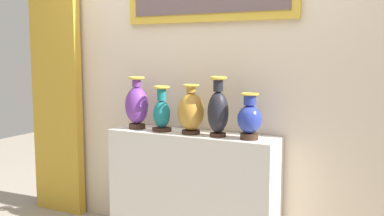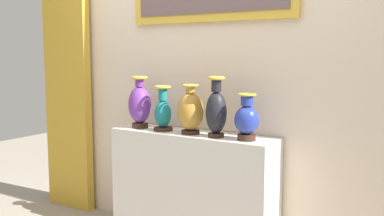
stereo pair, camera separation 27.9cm
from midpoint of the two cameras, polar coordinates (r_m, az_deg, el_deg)
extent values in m
cube|color=silver|center=(3.29, 2.48, -10.52)|extent=(1.27, 0.32, 0.84)
cube|color=beige|center=(3.33, 4.47, 8.17)|extent=(3.44, 0.10, 2.96)
cube|color=gold|center=(4.08, -14.10, 5.58)|extent=(0.51, 0.08, 2.65)
cylinder|color=#382319|center=(3.41, -4.45, -2.28)|extent=(0.13, 0.13, 0.04)
ellipsoid|color=#6B3393|center=(3.39, -4.47, 0.40)|extent=(0.18, 0.18, 0.28)
cylinder|color=#6B3393|center=(3.37, -4.50, 3.37)|extent=(0.06, 0.06, 0.07)
torus|color=gold|center=(3.37, -4.51, 3.95)|extent=(0.13, 0.13, 0.02)
cylinder|color=#382319|center=(3.28, -1.35, -2.76)|extent=(0.14, 0.14, 0.03)
ellipsoid|color=#19727A|center=(3.26, -1.36, -0.78)|extent=(0.13, 0.13, 0.20)
cylinder|color=#19727A|center=(3.24, -1.36, 1.87)|extent=(0.07, 0.07, 0.10)
torus|color=gold|center=(3.24, -1.37, 2.74)|extent=(0.13, 0.13, 0.02)
cylinder|color=#382319|center=(3.15, 2.34, -3.16)|extent=(0.13, 0.13, 0.03)
ellipsoid|color=#B27F2D|center=(3.13, 2.36, -0.49)|extent=(0.19, 0.19, 0.27)
cylinder|color=#B27F2D|center=(3.11, 2.37, 2.46)|extent=(0.07, 0.07, 0.05)
torus|color=gold|center=(3.11, 2.37, 2.95)|extent=(0.12, 0.12, 0.02)
cylinder|color=#382319|center=(3.04, 5.78, -3.56)|extent=(0.11, 0.11, 0.03)
ellipsoid|color=black|center=(3.01, 5.82, -0.61)|extent=(0.15, 0.15, 0.29)
cylinder|color=black|center=(2.99, 5.87, 3.00)|extent=(0.07, 0.07, 0.09)
torus|color=gold|center=(2.99, 5.88, 3.88)|extent=(0.12, 0.12, 0.02)
cylinder|color=#382319|center=(2.95, 9.81, -3.79)|extent=(0.12, 0.12, 0.04)
ellipsoid|color=#263899|center=(2.93, 9.86, -1.56)|extent=(0.16, 0.16, 0.19)
cylinder|color=#263899|center=(2.92, 9.91, 1.00)|extent=(0.08, 0.08, 0.07)
torus|color=gold|center=(2.91, 9.92, 1.72)|extent=(0.12, 0.12, 0.01)
camera|label=1|loc=(0.14, -87.47, 0.31)|focal=41.01mm
camera|label=2|loc=(0.14, 92.53, -0.31)|focal=41.01mm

